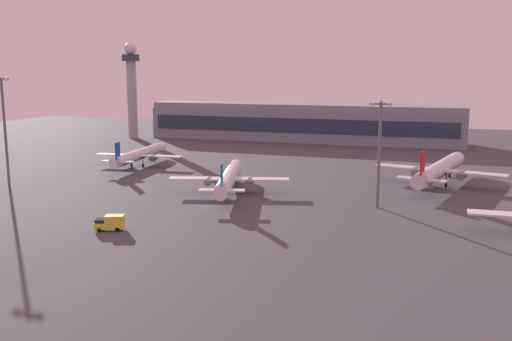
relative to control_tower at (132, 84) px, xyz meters
name	(u,v)px	position (x,y,z in m)	size (l,w,h in m)	color
ground_plane	(208,207)	(86.85, -113.02, -24.97)	(416.00, 416.00, 0.00)	#424449
terminal_building	(303,122)	(77.07, 15.69, -16.87)	(138.49, 22.40, 16.40)	gray
control_tower	(132,84)	(0.00, 0.00, 0.00)	(8.00, 8.00, 43.52)	#A8A8B2
airplane_far_stand	(229,178)	(85.78, -97.09, -21.12)	(30.61, 38.99, 10.17)	white
airplane_near_gate	(440,169)	(136.76, -69.67, -20.59)	(35.10, 44.81, 11.59)	silver
airplane_taxiway_distant	(139,155)	(42.76, -68.14, -21.28)	(29.68, 38.05, 9.76)	white
catering_truck	(110,223)	(76.28, -136.85, -23.39)	(6.12, 4.27, 3.05)	yellow
apron_light_west	(5,125)	(25.95, -108.36, -8.39)	(4.80, 0.90, 29.38)	slate
apron_light_central	(379,147)	(123.78, -101.02, -11.02)	(4.80, 0.90, 24.25)	slate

